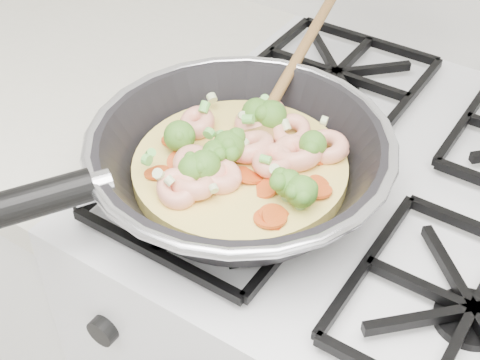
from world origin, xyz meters
The scene contains 2 objects.
counter_left centered at (-0.80, 1.70, 0.45)m, with size 1.00×0.60×0.90m.
skillet centered at (-0.13, 1.57, 0.96)m, with size 0.37×0.61×0.10m.
Camera 1 is at (0.18, 1.10, 1.44)m, focal length 50.33 mm.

